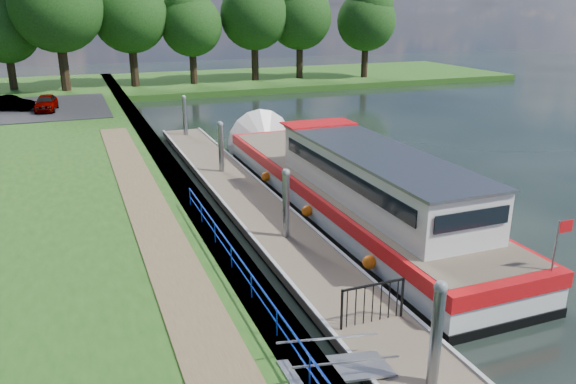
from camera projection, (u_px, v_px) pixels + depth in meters
name	position (u px, v px, depth m)	size (l,w,h in m)	color
bank_edge	(181.00, 192.00, 25.29)	(1.10, 90.00, 0.78)	#473D2D
far_bank	(246.00, 80.00, 63.01)	(60.00, 18.00, 0.60)	#214A15
footpath	(166.00, 249.00, 18.34)	(1.60, 40.00, 0.05)	brown
carpark	(11.00, 110.00, 42.56)	(14.00, 12.00, 0.06)	black
blue_fence	(263.00, 297.00, 14.33)	(0.04, 18.04, 0.72)	#0C2DBF
pontoon	(249.00, 203.00, 24.47)	(2.50, 30.00, 0.56)	brown
mooring_piles	(248.00, 179.00, 24.12)	(0.30, 27.30, 3.55)	gray
gangway	(337.00, 368.00, 12.65)	(2.58, 1.00, 0.92)	#A5A8AD
gate_panel	(373.00, 298.00, 14.63)	(1.85, 0.05, 1.15)	black
barge	(340.00, 184.00, 24.02)	(4.36, 21.15, 4.78)	black
horizon_trees	(117.00, 9.00, 52.96)	(54.38, 10.03, 12.87)	#332316
car_a	(46.00, 103.00, 41.81)	(1.43, 3.56, 1.21)	#999999
car_b	(11.00, 103.00, 41.91)	(1.17, 3.36, 1.11)	#999999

